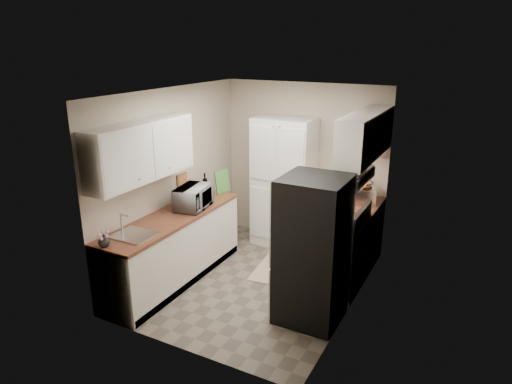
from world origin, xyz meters
TOP-DOWN VIEW (x-y plane):
  - ground at (0.00, 0.00)m, footprint 3.20×3.20m
  - room_shell at (-0.02, -0.01)m, footprint 2.64×3.24m
  - pantry_cabinet at (-0.20, 1.32)m, footprint 0.90×0.55m
  - base_cabinet_left at (-0.99, -0.43)m, footprint 0.60×2.30m
  - countertop_left at (-0.99, -0.43)m, footprint 0.63×2.33m
  - base_cabinet_right at (0.99, 1.19)m, footprint 0.60×0.80m
  - countertop_right at (0.99, 1.19)m, footprint 0.63×0.83m
  - electric_range at (0.97, 0.39)m, footprint 0.71×0.78m
  - refrigerator at (0.94, -0.41)m, footprint 0.70×0.72m
  - microwave at (-0.91, -0.06)m, footprint 0.46×0.60m
  - wine_bottle at (-1.11, 0.52)m, footprint 0.07×0.07m
  - flower_vase at (-1.08, -1.52)m, footprint 0.16×0.16m
  - cutting_board at (-0.92, 0.70)m, footprint 0.08×0.27m
  - toaster_oven at (1.06, 1.24)m, footprint 0.40×0.46m
  - fruit_basket at (1.04, 1.23)m, footprint 0.32×0.32m
  - kitchen_mat at (0.11, 0.46)m, footprint 0.67×0.97m

SIDE VIEW (x-z plane):
  - ground at x=0.00m, z-range 0.00..0.00m
  - kitchen_mat at x=0.11m, z-range 0.00..0.01m
  - base_cabinet_left at x=-0.99m, z-range 0.00..0.88m
  - base_cabinet_right at x=0.99m, z-range 0.00..0.88m
  - electric_range at x=0.97m, z-range -0.09..1.04m
  - refrigerator at x=0.94m, z-range 0.00..1.70m
  - countertop_left at x=-0.99m, z-range 0.88..0.92m
  - countertop_right at x=0.99m, z-range 0.88..0.92m
  - flower_vase at x=-1.08m, z-range 0.92..1.06m
  - pantry_cabinet at x=-0.20m, z-range 0.00..2.00m
  - toaster_oven at x=1.06m, z-range 0.92..1.14m
  - wine_bottle at x=-1.11m, z-range 0.92..1.21m
  - microwave at x=-0.91m, z-range 0.92..1.22m
  - cutting_board at x=-0.92m, z-range 0.92..1.26m
  - fruit_basket at x=1.04m, z-range 1.14..1.26m
  - room_shell at x=-0.02m, z-range 0.37..2.89m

